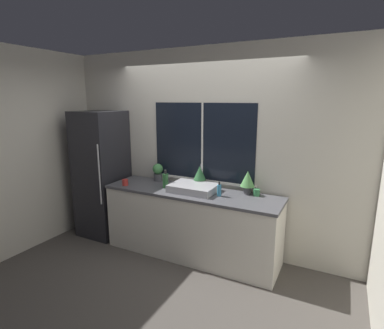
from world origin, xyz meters
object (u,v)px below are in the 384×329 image
(potted_plant_center, at_px, (200,175))
(mug_red, at_px, (125,182))
(sink, at_px, (194,188))
(soap_bottle, at_px, (219,190))
(potted_plant_right, at_px, (248,180))
(mug_green, at_px, (257,192))
(refrigerator, at_px, (102,174))
(potted_plant_left, at_px, (158,171))
(bottle_tall, at_px, (166,180))

(potted_plant_center, bearing_deg, mug_red, -156.00)
(sink, distance_m, soap_bottle, 0.37)
(potted_plant_right, relative_size, mug_green, 3.38)
(potted_plant_center, distance_m, potted_plant_right, 0.66)
(potted_plant_right, distance_m, mug_green, 0.19)
(soap_bottle, bearing_deg, refrigerator, 179.07)
(potted_plant_left, relative_size, soap_bottle, 1.38)
(potted_plant_center, bearing_deg, potted_plant_right, 0.00)
(sink, bearing_deg, bottle_tall, -174.76)
(refrigerator, relative_size, potted_plant_left, 7.56)
(refrigerator, distance_m, bottle_tall, 1.15)
(soap_bottle, bearing_deg, potted_plant_center, 146.63)
(sink, xyz_separation_m, mug_red, (-0.95, -0.19, -0.00))
(potted_plant_center, relative_size, soap_bottle, 1.56)
(potted_plant_center, height_order, mug_green, potted_plant_center)
(refrigerator, height_order, mug_red, refrigerator)
(sink, distance_m, potted_plant_center, 0.25)
(mug_red, xyz_separation_m, mug_green, (1.72, 0.38, 0.00))
(soap_bottle, xyz_separation_m, mug_green, (0.40, 0.22, -0.03))
(sink, xyz_separation_m, potted_plant_left, (-0.69, 0.22, 0.09))
(potted_plant_right, height_order, soap_bottle, potted_plant_right)
(refrigerator, bearing_deg, sink, 0.03)
(mug_red, distance_m, mug_green, 1.76)
(potted_plant_left, bearing_deg, refrigerator, -165.53)
(refrigerator, bearing_deg, potted_plant_right, 5.79)
(potted_plant_left, bearing_deg, mug_green, -1.44)
(potted_plant_center, distance_m, mug_red, 1.02)
(potted_plant_center, bearing_deg, refrigerator, -171.75)
(sink, xyz_separation_m, potted_plant_center, (-0.02, 0.22, 0.12))
(mug_green, bearing_deg, soap_bottle, -151.84)
(refrigerator, bearing_deg, potted_plant_left, 14.47)
(sink, height_order, mug_green, sink)
(sink, height_order, potted_plant_right, sink)
(refrigerator, bearing_deg, potted_plant_center, 8.25)
(bottle_tall, xyz_separation_m, mug_red, (-0.55, -0.16, -0.06))
(mug_green, bearing_deg, potted_plant_right, 164.14)
(sink, relative_size, mug_green, 6.81)
(potted_plant_center, bearing_deg, mug_green, -2.67)
(bottle_tall, xyz_separation_m, mug_green, (1.16, 0.22, -0.06))
(potted_plant_center, distance_m, mug_green, 0.80)
(refrigerator, relative_size, bottle_tall, 7.72)
(potted_plant_right, xyz_separation_m, bottle_tall, (-1.04, -0.26, -0.07))
(bottle_tall, bearing_deg, potted_plant_right, 13.93)
(potted_plant_left, distance_m, potted_plant_center, 0.67)
(potted_plant_center, distance_m, soap_bottle, 0.47)
(potted_plant_left, height_order, potted_plant_center, potted_plant_center)
(refrigerator, height_order, bottle_tall, refrigerator)
(potted_plant_left, distance_m, bottle_tall, 0.39)
(soap_bottle, distance_m, mug_green, 0.46)
(potted_plant_left, bearing_deg, potted_plant_center, 0.00)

